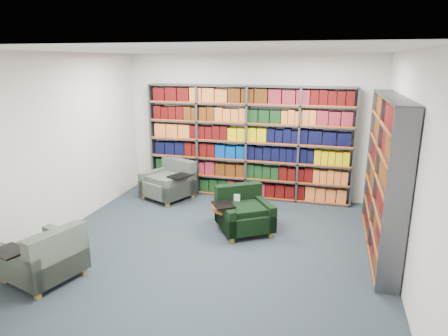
% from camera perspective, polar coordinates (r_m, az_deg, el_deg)
% --- Properties ---
extents(room_shell, '(5.02, 5.02, 2.82)m').
position_cam_1_polar(room_shell, '(5.56, -1.62, 1.91)').
color(room_shell, '#1A262E').
rests_on(room_shell, ground).
extents(bookshelf_back, '(4.00, 0.28, 2.20)m').
position_cam_1_polar(bookshelf_back, '(7.85, 3.35, 3.58)').
color(bookshelf_back, '#47494F').
rests_on(bookshelf_back, ground).
extents(bookshelf_right, '(0.28, 2.50, 2.20)m').
position_cam_1_polar(bookshelf_right, '(6.04, 21.96, -1.10)').
color(bookshelf_right, '#47494F').
rests_on(bookshelf_right, ground).
extents(chair_teal_left, '(1.10, 1.09, 0.75)m').
position_cam_1_polar(chair_teal_left, '(8.03, -7.59, -2.13)').
color(chair_teal_left, '#0A2033').
rests_on(chair_teal_left, ground).
extents(chair_green_right, '(1.07, 1.07, 0.71)m').
position_cam_1_polar(chair_green_right, '(6.49, 2.70, -6.46)').
color(chair_green_right, black).
rests_on(chair_green_right, ground).
extents(chair_teal_front, '(0.99, 1.04, 0.72)m').
position_cam_1_polar(chair_teal_front, '(5.53, -23.98, -11.79)').
color(chair_teal_front, '#0A2033').
rests_on(chair_teal_front, ground).
extents(coffee_table, '(0.82, 0.82, 0.57)m').
position_cam_1_polar(coffee_table, '(6.56, 1.72, -5.98)').
color(coffee_table, brown).
rests_on(coffee_table, ground).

